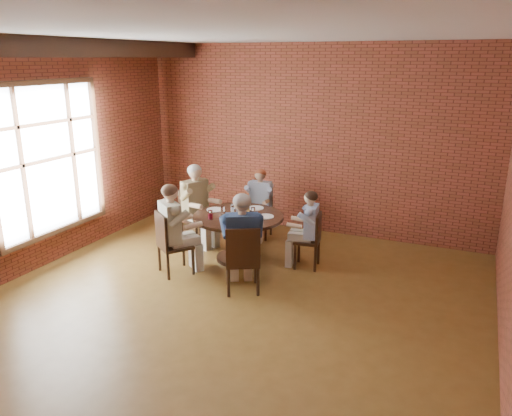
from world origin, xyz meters
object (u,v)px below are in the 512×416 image
at_px(chair_a, 312,238).
at_px(chair_d, 169,241).
at_px(diner_c, 197,205).
at_px(diner_a, 308,230).
at_px(diner_e, 242,243).
at_px(diner_b, 260,204).
at_px(chair_e, 243,258).
at_px(smartphone, 246,225).
at_px(dining_table, 238,228).
at_px(chair_c, 194,214).
at_px(diner_d, 175,229).
at_px(chair_b, 261,210).

distance_m(chair_a, chair_d, 2.16).
relative_size(chair_a, diner_c, 0.62).
relative_size(diner_a, diner_e, 0.87).
distance_m(diner_b, chair_e, 2.28).
bearing_deg(diner_e, smartphone, -98.04).
height_order(chair_d, smartphone, chair_d).
xyz_separation_m(dining_table, diner_e, (0.54, -0.97, 0.18)).
relative_size(diner_a, chair_d, 1.27).
bearing_deg(chair_c, smartphone, -99.13).
bearing_deg(chair_a, diner_d, -68.93).
bearing_deg(dining_table, chair_d, -126.90).
distance_m(dining_table, diner_e, 1.12).
bearing_deg(chair_a, diner_c, -103.42).
distance_m(diner_a, chair_c, 2.16).
distance_m(chair_c, diner_e, 2.10).
relative_size(dining_table, chair_b, 1.61).
xyz_separation_m(diner_a, chair_c, (-2.15, 0.23, -0.09)).
bearing_deg(chair_a, diner_a, -90.00).
bearing_deg(chair_a, dining_table, -90.00).
distance_m(chair_c, diner_c, 0.20).
bearing_deg(diner_c, diner_b, -27.59).
xyz_separation_m(dining_table, smartphone, (0.31, -0.38, 0.23)).
relative_size(chair_a, chair_e, 0.89).
bearing_deg(smartphone, chair_a, 31.70).
bearing_deg(chair_b, diner_a, -45.94).
relative_size(diner_c, smartphone, 9.27).
bearing_deg(diner_c, diner_d, -144.63).
relative_size(diner_c, diner_d, 1.02).
xyz_separation_m(diner_c, diner_e, (1.49, -1.33, 0.00)).
relative_size(diner_a, diner_b, 0.97).
xyz_separation_m(diner_a, diner_c, (-2.06, 0.19, 0.09)).
bearing_deg(smartphone, chair_e, -69.36).
bearing_deg(diner_b, smartphone, -80.06).
height_order(diner_a, chair_d, diner_a).
bearing_deg(diner_a, dining_table, -90.00).
height_order(dining_table, diner_e, diner_e).
xyz_separation_m(diner_a, chair_e, (-0.52, -1.22, -0.08)).
bearing_deg(chair_a, diner_e, -37.36).
distance_m(dining_table, chair_d, 1.15).
relative_size(chair_c, smartphone, 6.44).
height_order(chair_a, diner_a, diner_a).
distance_m(diner_c, chair_e, 2.10).
xyz_separation_m(dining_table, chair_c, (-1.05, 0.39, -0.00)).
bearing_deg(chair_d, dining_table, -90.00).
bearing_deg(smartphone, diner_b, 104.90).
xyz_separation_m(diner_a, diner_d, (-1.74, -1.01, 0.08)).
height_order(chair_a, diner_c, diner_c).
xyz_separation_m(diner_a, diner_e, (-0.56, -1.14, 0.09)).
xyz_separation_m(diner_d, smartphone, (0.95, 0.47, 0.06)).
relative_size(dining_table, diner_a, 1.18).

